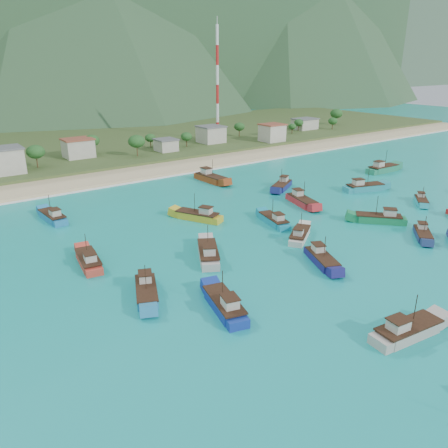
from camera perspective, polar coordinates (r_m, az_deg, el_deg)
ground at (r=80.57m, az=10.88°, el=-4.80°), size 600.00×600.00×0.00m
beach at (r=143.02m, az=-12.74°, el=6.26°), size 400.00×18.00×1.20m
land at (r=199.44m, az=-19.99°, el=9.48°), size 400.00×110.00×2.40m
surf_line at (r=134.59m, az=-11.08°, el=5.50°), size 400.00×2.50×0.08m
village at (r=167.09m, az=-12.55°, el=9.95°), size 209.04×32.15×7.50m
vegetation at (r=164.30m, az=-15.97°, el=9.65°), size 275.89×25.50×8.66m
radio_tower at (r=192.30m, az=-0.86°, el=17.74°), size 1.20×1.20×46.28m
boat_2 at (r=111.88m, az=10.11°, el=2.95°), size 6.21×11.66×6.61m
boat_4 at (r=63.42m, az=22.81°, el=-12.81°), size 11.17×4.54×6.42m
boat_6 at (r=81.08m, az=-17.25°, el=-4.67°), size 4.49×10.56×6.05m
boat_9 at (r=98.30m, az=24.51°, el=-1.28°), size 8.44×7.67×5.22m
boat_11 at (r=90.08m, az=9.86°, el=-1.50°), size 9.62×7.79×5.72m
boat_13 at (r=99.49m, az=-3.40°, el=1.01°), size 8.06×11.40×6.58m
boat_14 at (r=131.64m, az=-1.74°, el=5.97°), size 4.28×12.58×7.34m
boat_15 at (r=106.29m, az=-21.47°, el=0.83°), size 3.90×10.80×6.26m
boat_18 at (r=103.67m, az=19.63°, el=0.62°), size 9.85×10.38×6.53m
boat_19 at (r=152.49m, az=20.03°, el=6.77°), size 12.74×4.18×7.46m
boat_20 at (r=125.14m, az=7.57°, el=4.94°), size 10.85×8.19×6.34m
boat_21 at (r=64.14m, az=0.09°, el=-10.61°), size 5.81×11.30×6.41m
boat_22 at (r=68.76m, az=-10.10°, el=-8.73°), size 6.84×10.59×6.05m
boat_24 at (r=97.44m, az=6.54°, el=0.41°), size 5.18×10.43×5.92m
boat_25 at (r=80.08m, az=12.65°, el=-4.57°), size 6.66×10.25×5.85m
boat_28 at (r=121.97m, az=24.35°, el=2.73°), size 8.01×7.14×4.91m
boat_30 at (r=128.04m, az=17.85°, el=4.53°), size 12.18×6.96×6.91m
boat_31 at (r=80.04m, az=-2.05°, el=-3.95°), size 8.35×11.32×6.59m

